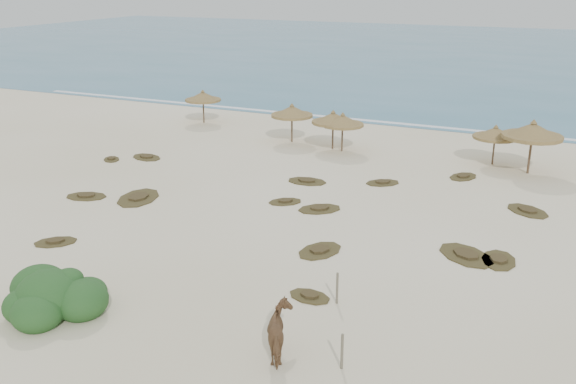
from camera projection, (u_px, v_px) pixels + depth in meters
name	position (u px, v px, depth m)	size (l,w,h in m)	color
ground	(246.00, 253.00, 26.48)	(160.00, 160.00, 0.00)	beige
ocean	(495.00, 54.00, 91.03)	(200.00, 100.00, 0.01)	#2D6987
foam_line	(406.00, 124.00, 48.86)	(70.00, 0.60, 0.01)	silver
palapa_0	(203.00, 97.00, 48.87)	(3.51, 3.51, 2.56)	brown
palapa_1	(292.00, 112.00, 43.20)	(2.90, 2.90, 2.68)	brown
palapa_2	(333.00, 119.00, 41.44)	(3.46, 3.46, 2.60)	brown
palapa_3	(343.00, 121.00, 40.93)	(3.57, 3.57, 2.56)	brown
palapa_4	(495.00, 133.00, 38.08)	(3.28, 3.28, 2.46)	brown
palapa_5	(533.00, 131.00, 36.18)	(4.39, 4.39, 3.18)	brown
horse	(281.00, 333.00, 19.10)	(0.84, 1.85, 1.56)	olive
fence_post_near	(342.00, 351.00, 18.54)	(0.09, 0.09, 1.14)	#716954
fence_post_far	(337.00, 288.00, 22.23)	(0.09, 0.09, 1.17)	#716954
bush	(52.00, 297.00, 21.69)	(3.85, 3.39, 1.72)	#285123
scrub_0	(86.00, 196.00, 33.04)	(2.43, 1.93, 0.16)	#4C4421
scrub_1	(138.00, 198.00, 32.81)	(2.62, 3.38, 0.16)	#4C4421
scrub_2	(285.00, 201.00, 32.25)	(2.01, 1.95, 0.16)	#4C4421
scrub_3	(320.00, 209.00, 31.27)	(2.54, 2.47, 0.16)	#4C4421
scrub_4	(499.00, 260.00, 25.68)	(1.60, 2.23, 0.16)	#4C4421
scrub_5	(527.00, 211.00, 31.00)	(2.70, 2.61, 0.16)	#4C4421
scrub_6	(147.00, 157.00, 40.03)	(2.44, 1.95, 0.16)	#4C4421
scrub_7	(383.00, 182.00, 35.17)	(2.24, 2.14, 0.16)	#4C4421
scrub_8	(112.00, 159.00, 39.59)	(1.66, 1.70, 0.16)	#4C4421
scrub_9	(320.00, 250.00, 26.56)	(2.05, 2.54, 0.16)	#4C4421
scrub_10	(463.00, 176.00, 36.21)	(1.90, 2.27, 0.16)	#4C4421
scrub_11	(55.00, 242.00, 27.42)	(2.12, 2.04, 0.16)	#4C4421
scrub_12	(310.00, 296.00, 22.81)	(1.74, 1.28, 0.16)	#4C4421
scrub_13	(307.00, 181.00, 35.42)	(2.29, 1.56, 0.16)	#4C4421
scrub_14	(466.00, 255.00, 26.14)	(3.18, 3.09, 0.16)	#4C4421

